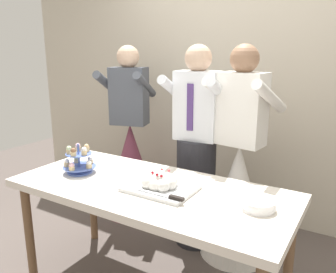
{
  "coord_description": "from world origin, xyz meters",
  "views": [
    {
      "loc": [
        1.15,
        -1.67,
        1.61
      ],
      "look_at": [
        0.04,
        0.15,
        1.07
      ],
      "focal_mm": 36.52,
      "sensor_mm": 36.0,
      "label": 1
    }
  ],
  "objects_px": {
    "dessert_table": "(150,197)",
    "cupcake_stand": "(79,161)",
    "main_cake_tray": "(160,184)",
    "person_groom": "(196,159)",
    "plate_stack": "(258,205)",
    "person_guest": "(131,157)",
    "person_bride": "(238,186)"
  },
  "relations": [
    {
      "from": "person_groom",
      "to": "dessert_table",
      "type": "bearing_deg",
      "value": -87.26
    },
    {
      "from": "dessert_table",
      "to": "cupcake_stand",
      "type": "bearing_deg",
      "value": -175.18
    },
    {
      "from": "person_bride",
      "to": "person_groom",
      "type": "bearing_deg",
      "value": -177.18
    },
    {
      "from": "person_groom",
      "to": "plate_stack",
      "type": "bearing_deg",
      "value": -43.78
    },
    {
      "from": "cupcake_stand",
      "to": "person_bride",
      "type": "bearing_deg",
      "value": 41.69
    },
    {
      "from": "cupcake_stand",
      "to": "dessert_table",
      "type": "bearing_deg",
      "value": 4.82
    },
    {
      "from": "dessert_table",
      "to": "person_guest",
      "type": "relative_size",
      "value": 1.08
    },
    {
      "from": "person_bride",
      "to": "person_guest",
      "type": "xyz_separation_m",
      "value": [
        -1.17,
        0.16,
        0.0
      ]
    },
    {
      "from": "person_guest",
      "to": "cupcake_stand",
      "type": "bearing_deg",
      "value": -73.58
    },
    {
      "from": "person_groom",
      "to": "person_bride",
      "type": "xyz_separation_m",
      "value": [
        0.36,
        0.02,
        -0.16
      ]
    },
    {
      "from": "person_groom",
      "to": "person_bride",
      "type": "distance_m",
      "value": 0.39
    },
    {
      "from": "cupcake_stand",
      "to": "person_guest",
      "type": "bearing_deg",
      "value": 106.42
    },
    {
      "from": "plate_stack",
      "to": "person_guest",
      "type": "height_order",
      "value": "person_guest"
    },
    {
      "from": "main_cake_tray",
      "to": "plate_stack",
      "type": "distance_m",
      "value": 0.6
    },
    {
      "from": "main_cake_tray",
      "to": "plate_stack",
      "type": "height_order",
      "value": "main_cake_tray"
    },
    {
      "from": "main_cake_tray",
      "to": "person_groom",
      "type": "bearing_deg",
      "value": 99.41
    },
    {
      "from": "main_cake_tray",
      "to": "cupcake_stand",
      "type": "bearing_deg",
      "value": -177.03
    },
    {
      "from": "plate_stack",
      "to": "person_groom",
      "type": "relative_size",
      "value": 0.11
    },
    {
      "from": "cupcake_stand",
      "to": "plate_stack",
      "type": "bearing_deg",
      "value": 3.91
    },
    {
      "from": "person_bride",
      "to": "person_guest",
      "type": "bearing_deg",
      "value": 172.14
    },
    {
      "from": "main_cake_tray",
      "to": "person_guest",
      "type": "distance_m",
      "value": 1.33
    },
    {
      "from": "cupcake_stand",
      "to": "person_guest",
      "type": "xyz_separation_m",
      "value": [
        -0.28,
        0.95,
        -0.28
      ]
    },
    {
      "from": "plate_stack",
      "to": "person_guest",
      "type": "xyz_separation_m",
      "value": [
        -1.53,
        0.87,
        -0.22
      ]
    },
    {
      "from": "cupcake_stand",
      "to": "person_groom",
      "type": "bearing_deg",
      "value": 55.55
    },
    {
      "from": "main_cake_tray",
      "to": "plate_stack",
      "type": "bearing_deg",
      "value": 4.95
    },
    {
      "from": "cupcake_stand",
      "to": "main_cake_tray",
      "type": "xyz_separation_m",
      "value": [
        0.65,
        0.03,
        -0.05
      ]
    },
    {
      "from": "cupcake_stand",
      "to": "plate_stack",
      "type": "height_order",
      "value": "cupcake_stand"
    },
    {
      "from": "person_groom",
      "to": "main_cake_tray",
      "type": "bearing_deg",
      "value": -80.59
    },
    {
      "from": "cupcake_stand",
      "to": "plate_stack",
      "type": "distance_m",
      "value": 1.25
    },
    {
      "from": "main_cake_tray",
      "to": "person_bride",
      "type": "relative_size",
      "value": 0.26
    },
    {
      "from": "plate_stack",
      "to": "dessert_table",
      "type": "bearing_deg",
      "value": -176.84
    },
    {
      "from": "person_guest",
      "to": "plate_stack",
      "type": "bearing_deg",
      "value": -29.55
    }
  ]
}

